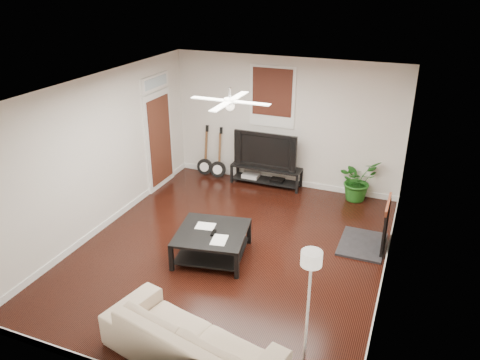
# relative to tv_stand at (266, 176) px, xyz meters

# --- Properties ---
(room) EXTENTS (5.01, 6.01, 2.81)m
(room) POSITION_rel_tv_stand_xyz_m (0.33, -2.78, 1.18)
(room) COLOR black
(room) RESTS_ON ground
(brick_accent) EXTENTS (0.02, 2.20, 2.80)m
(brick_accent) POSITION_rel_tv_stand_xyz_m (2.82, -1.78, 1.18)
(brick_accent) COLOR #AA5536
(brick_accent) RESTS_ON floor
(fireplace) EXTENTS (0.80, 1.10, 0.92)m
(fireplace) POSITION_rel_tv_stand_xyz_m (2.53, -1.78, 0.24)
(fireplace) COLOR black
(fireplace) RESTS_ON floor
(window_back) EXTENTS (1.00, 0.06, 1.30)m
(window_back) POSITION_rel_tv_stand_xyz_m (0.03, 0.19, 1.73)
(window_back) COLOR #35120E
(window_back) RESTS_ON wall_back
(door_left) EXTENTS (0.08, 1.00, 2.50)m
(door_left) POSITION_rel_tv_stand_xyz_m (-2.13, -0.88, 1.03)
(door_left) COLOR white
(door_left) RESTS_ON wall_left
(tv_stand) EXTENTS (1.56, 0.42, 0.44)m
(tv_stand) POSITION_rel_tv_stand_xyz_m (0.00, 0.00, 0.00)
(tv_stand) COLOR black
(tv_stand) RESTS_ON floor
(tv) EXTENTS (1.40, 0.18, 0.81)m
(tv) POSITION_rel_tv_stand_xyz_m (0.00, 0.02, 0.62)
(tv) COLOR black
(tv) RESTS_ON tv_stand
(coffee_table) EXTENTS (1.31, 1.31, 0.47)m
(coffee_table) POSITION_rel_tv_stand_xyz_m (0.10, -3.05, 0.02)
(coffee_table) COLOR black
(coffee_table) RESTS_ON floor
(sofa) EXTENTS (2.41, 1.36, 0.66)m
(sofa) POSITION_rel_tv_stand_xyz_m (0.85, -5.26, 0.11)
(sofa) COLOR tan
(sofa) RESTS_ON floor
(floor_lamp) EXTENTS (0.36, 0.36, 1.85)m
(floor_lamp) POSITION_rel_tv_stand_xyz_m (2.20, -5.16, 0.71)
(floor_lamp) COLOR white
(floor_lamp) RESTS_ON floor
(potted_plant) EXTENTS (1.02, 1.04, 0.87)m
(potted_plant) POSITION_rel_tv_stand_xyz_m (1.98, 0.00, 0.22)
(potted_plant) COLOR #1F601B
(potted_plant) RESTS_ON floor
(guitar_left) EXTENTS (0.39, 0.30, 1.19)m
(guitar_left) POSITION_rel_tv_stand_xyz_m (-1.50, -0.03, 0.37)
(guitar_left) COLOR black
(guitar_left) RESTS_ON floor
(guitar_right) EXTENTS (0.41, 0.33, 1.19)m
(guitar_right) POSITION_rel_tv_stand_xyz_m (-1.15, -0.06, 0.37)
(guitar_right) COLOR black
(guitar_right) RESTS_ON floor
(ceiling_fan) EXTENTS (1.24, 1.24, 0.32)m
(ceiling_fan) POSITION_rel_tv_stand_xyz_m (0.33, -2.78, 2.38)
(ceiling_fan) COLOR white
(ceiling_fan) RESTS_ON ceiling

